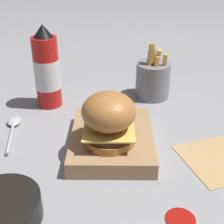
# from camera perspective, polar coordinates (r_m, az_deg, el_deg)

# --- Properties ---
(ground_plane) EXTENTS (6.00, 6.00, 0.00)m
(ground_plane) POSITION_cam_1_polar(r_m,az_deg,el_deg) (0.73, 4.62, -3.91)
(ground_plane) COLOR gray
(serving_board) EXTENTS (0.23, 0.17, 0.03)m
(serving_board) POSITION_cam_1_polar(r_m,az_deg,el_deg) (0.68, 0.00, -4.98)
(serving_board) COLOR #A37A51
(serving_board) RESTS_ON ground_plane
(burger) EXTENTS (0.11, 0.11, 0.11)m
(burger) POSITION_cam_1_polar(r_m,az_deg,el_deg) (0.61, -0.58, -1.16)
(burger) COLOR #AD6B33
(burger) RESTS_ON serving_board
(ketchup_bottle) EXTENTS (0.07, 0.07, 0.22)m
(ketchup_bottle) POSITION_cam_1_polar(r_m,az_deg,el_deg) (0.84, -11.82, 7.45)
(ketchup_bottle) COLOR red
(ketchup_bottle) RESTS_ON ground_plane
(fries_basket) EXTENTS (0.10, 0.10, 0.16)m
(fries_basket) POSITION_cam_1_polar(r_m,az_deg,el_deg) (0.89, 7.46, 5.92)
(fries_basket) COLOR slate
(fries_basket) RESTS_ON ground_plane
(side_bowl) EXTENTS (0.13, 0.13, 0.04)m
(side_bowl) POSITION_cam_1_polar(r_m,az_deg,el_deg) (0.55, -19.48, -16.29)
(side_bowl) COLOR black
(side_bowl) RESTS_ON ground_plane
(spoon) EXTENTS (0.16, 0.05, 0.01)m
(spoon) POSITION_cam_1_polar(r_m,az_deg,el_deg) (0.79, -17.59, -2.17)
(spoon) COLOR #B2B2B7
(spoon) RESTS_ON ground_plane
(ketchup_puddle) EXTENTS (0.05, 0.05, 0.00)m
(ketchup_puddle) POSITION_cam_1_polar(r_m,az_deg,el_deg) (0.54, 12.42, -18.53)
(ketchup_puddle) COLOR #9E140F
(ketchup_puddle) RESTS_ON ground_plane
(parchment_square) EXTENTS (0.19, 0.19, 0.00)m
(parchment_square) POSITION_cam_1_polar(r_m,az_deg,el_deg) (0.69, 19.14, -8.12)
(parchment_square) COLOR tan
(parchment_square) RESTS_ON ground_plane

